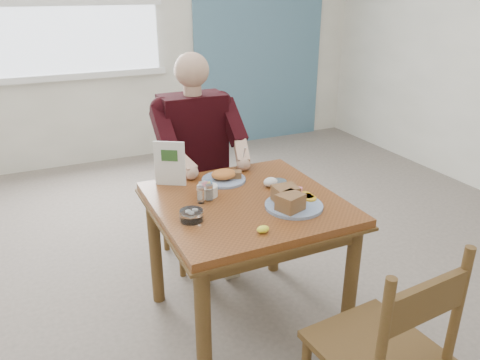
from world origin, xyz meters
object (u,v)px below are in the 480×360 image
diner (197,147)px  far_plate (225,177)px  table (246,219)px  chair_far (195,191)px  chair_near (384,353)px  near_plate (291,201)px

diner → far_plate: 0.44m
table → diner: size_ratio=0.66×
chair_far → table: bearing=-90.0°
chair_near → near_plate: size_ratio=2.87×
diner → near_plate: (0.16, -0.88, -0.03)m
far_plate → chair_far: bearing=89.8°
near_plate → table: bearing=133.1°
chair_far → near_plate: (0.16, -0.97, 0.31)m
table → chair_near: chair_near is taller
chair_near → near_plate: (0.02, 0.74, 0.31)m
chair_far → diner: (0.00, -0.09, 0.33)m
table → far_plate: size_ratio=2.89×
chair_near → diner: 1.66m
far_plate → chair_near: bearing=-83.4°
diner → chair_near: bearing=-85.3°
table → near_plate: size_ratio=2.78×
chair_far → far_plate: chair_far is taller
near_plate → far_plate: bearing=109.9°
near_plate → far_plate: 0.47m
diner → far_plate: size_ratio=4.36×
chair_near → far_plate: (-0.14, 1.19, 0.30)m
chair_far → diner: bearing=-90.0°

